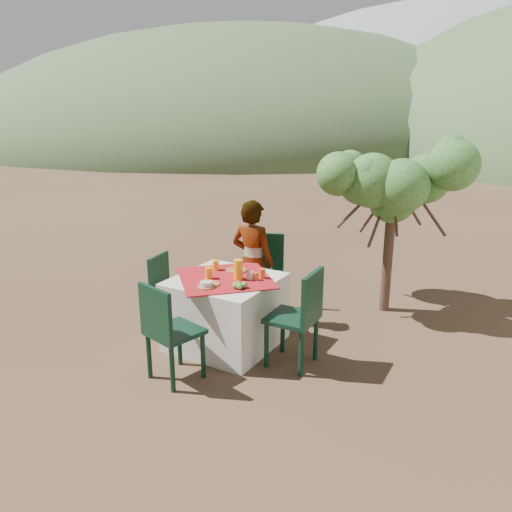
% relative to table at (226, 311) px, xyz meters
% --- Properties ---
extents(ground, '(160.00, 160.00, 0.00)m').
position_rel_table_xyz_m(ground, '(0.40, -0.39, -0.38)').
color(ground, '#3A231A').
rests_on(ground, ground).
extents(table, '(1.30, 1.30, 0.76)m').
position_rel_table_xyz_m(table, '(0.00, 0.00, 0.00)').
color(table, silver).
rests_on(table, ground).
extents(chair_far, '(0.58, 0.58, 0.97)m').
position_rel_table_xyz_m(chair_far, '(-0.11, 1.04, 0.16)').
color(chair_far, black).
rests_on(chair_far, ground).
extents(chair_near, '(0.53, 0.53, 0.96)m').
position_rel_table_xyz_m(chair_near, '(-0.03, -0.91, 0.15)').
color(chair_near, black).
rests_on(chair_near, ground).
extents(chair_left, '(0.46, 0.46, 0.86)m').
position_rel_table_xyz_m(chair_left, '(-0.83, 0.04, 0.10)').
color(chair_left, black).
rests_on(chair_left, ground).
extents(chair_right, '(0.47, 0.47, 0.99)m').
position_rel_table_xyz_m(chair_right, '(0.89, -0.03, 0.17)').
color(chair_right, black).
rests_on(chair_right, ground).
extents(person, '(0.54, 0.36, 1.48)m').
position_rel_table_xyz_m(person, '(-0.07, 0.68, 0.36)').
color(person, '#8C6651').
rests_on(person, ground).
extents(shrub_tree, '(1.62, 1.59, 1.90)m').
position_rel_table_xyz_m(shrub_tree, '(1.26, 1.88, 1.12)').
color(shrub_tree, '#4C3026').
rests_on(shrub_tree, ground).
extents(hill_near_left, '(40.00, 40.00, 16.00)m').
position_rel_table_xyz_m(hill_near_left, '(-17.60, 29.61, -0.38)').
color(hill_near_left, '#384F2C').
rests_on(hill_near_left, ground).
extents(hill_far_center, '(60.00, 60.00, 24.00)m').
position_rel_table_xyz_m(hill_far_center, '(-3.60, 51.61, -0.38)').
color(hill_far_center, gray).
rests_on(hill_far_center, ground).
extents(plate_far, '(0.23, 0.23, 0.01)m').
position_rel_table_xyz_m(plate_far, '(-0.02, 0.25, 0.39)').
color(plate_far, brown).
rests_on(plate_far, table).
extents(plate_near, '(0.21, 0.21, 0.01)m').
position_rel_table_xyz_m(plate_near, '(-0.01, -0.27, 0.39)').
color(plate_near, brown).
rests_on(plate_near, table).
extents(glass_far, '(0.07, 0.07, 0.11)m').
position_rel_table_xyz_m(glass_far, '(-0.23, 0.16, 0.44)').
color(glass_far, '#FFAC10').
rests_on(glass_far, table).
extents(glass_near, '(0.07, 0.07, 0.12)m').
position_rel_table_xyz_m(glass_near, '(-0.13, -0.11, 0.44)').
color(glass_near, '#FFAC10').
rests_on(glass_near, table).
extents(juice_pitcher, '(0.10, 0.10, 0.21)m').
position_rel_table_xyz_m(juice_pitcher, '(0.15, 0.02, 0.49)').
color(juice_pitcher, '#FFAC10').
rests_on(juice_pitcher, table).
extents(bowl_plate, '(0.18, 0.18, 0.01)m').
position_rel_table_xyz_m(bowl_plate, '(0.00, -0.34, 0.39)').
color(bowl_plate, brown).
rests_on(bowl_plate, table).
extents(white_bowl, '(0.13, 0.13, 0.05)m').
position_rel_table_xyz_m(white_bowl, '(0.00, -0.34, 0.42)').
color(white_bowl, silver).
rests_on(white_bowl, bowl_plate).
extents(jar_left, '(0.05, 0.05, 0.08)m').
position_rel_table_xyz_m(jar_left, '(0.32, 0.09, 0.42)').
color(jar_left, '#CC6B24').
rests_on(jar_left, table).
extents(jar_right, '(0.06, 0.06, 0.10)m').
position_rel_table_xyz_m(jar_right, '(0.35, 0.18, 0.43)').
color(jar_right, '#CC6B24').
rests_on(jar_right, table).
extents(napkin_holder, '(0.07, 0.05, 0.09)m').
position_rel_table_xyz_m(napkin_holder, '(0.26, 0.07, 0.43)').
color(napkin_holder, silver).
rests_on(napkin_holder, table).
extents(fruit_cluster, '(0.13, 0.12, 0.07)m').
position_rel_table_xyz_m(fruit_cluster, '(0.30, -0.20, 0.41)').
color(fruit_cluster, '#5B9A38').
rests_on(fruit_cluster, table).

